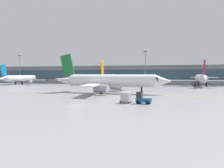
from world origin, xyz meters
TOP-DOWN VIEW (x-y plane):
  - ground_plane at (0.00, 0.00)m, footprint 400.00×400.00m
  - taxiway_centreline_stripe at (-1.90, 25.33)m, footprint 109.80×7.35m
  - terminal_concourse at (0.00, 92.87)m, footprint 225.61×11.00m
  - gate_airplane_0 at (-63.91, 70.41)m, footprint 27.92×29.93m
  - gate_airplane_1 at (-17.73, 75.33)m, footprint 30.94×33.39m
  - gate_airplane_2 at (23.20, 75.38)m, footprint 31.13×33.50m
  - taxiing_regional_jet at (-2.33, 27.35)m, footprint 33.61×31.20m
  - baggage_tug at (10.37, 6.35)m, footprint 2.74×1.86m
  - cargo_dolly_lead at (7.25, 6.70)m, footprint 2.26×1.82m
  - apron_light_mast_0 at (-76.74, 86.84)m, footprint 1.80×0.36m
  - apron_light_mast_1 at (-1.92, 83.93)m, footprint 1.80×0.36m

SIDE VIEW (x-z plane):
  - ground_plane at x=0.00m, z-range 0.00..0.00m
  - taxiway_centreline_stripe at x=-1.90m, z-range 0.00..0.01m
  - baggage_tug at x=10.37m, z-range -0.16..1.94m
  - cargo_dolly_lead at x=7.25m, z-range 0.08..2.02m
  - gate_airplane_0 at x=-63.91m, z-range -1.99..7.95m
  - gate_airplane_1 at x=-17.73m, z-range -2.21..8.84m
  - gate_airplane_2 at x=23.20m, z-range -2.22..8.88m
  - taxiing_regional_jet at x=-2.33m, z-range -2.23..8.90m
  - terminal_concourse at x=0.00m, z-range 0.12..9.72m
  - apron_light_mast_0 at x=-76.74m, z-range 0.70..16.97m
  - apron_light_mast_1 at x=-1.92m, z-range 0.70..17.13m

